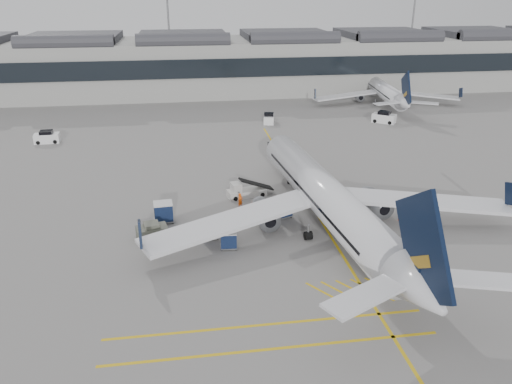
{
  "coord_description": "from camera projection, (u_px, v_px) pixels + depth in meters",
  "views": [
    {
      "loc": [
        -2.88,
        -37.57,
        21.4
      ],
      "look_at": [
        3.32,
        4.0,
        4.0
      ],
      "focal_mm": 35.0,
      "sensor_mm": 36.0,
      "label": 1
    }
  ],
  "objects": [
    {
      "name": "service_van_left",
      "position": [
        47.0,
        137.0,
        73.28
      ],
      "size": [
        3.62,
        1.98,
        1.81
      ],
      "rotation": [
        0.0,
        0.0,
        0.06
      ],
      "color": "white",
      "rests_on": "ground"
    },
    {
      "name": "baggage_cart_a",
      "position": [
        281.0,
        207.0,
        49.48
      ],
      "size": [
        2.31,
        2.11,
        1.98
      ],
      "rotation": [
        0.0,
        0.0,
        0.36
      ],
      "color": "gray",
      "rests_on": "ground"
    },
    {
      "name": "apron_markings",
      "position": [
        309.0,
        202.0,
        53.41
      ],
      "size": [
        0.25,
        60.0,
        0.01
      ],
      "primitive_type": "cube",
      "color": "gold",
      "rests_on": "ground"
    },
    {
      "name": "baggage_cart_b",
      "position": [
        229.0,
        239.0,
        43.71
      ],
      "size": [
        1.58,
        1.33,
        1.58
      ],
      "rotation": [
        0.0,
        0.0,
        -0.06
      ],
      "color": "gray",
      "rests_on": "ground"
    },
    {
      "name": "airliner_far",
      "position": [
        384.0,
        91.0,
        97.16
      ],
      "size": [
        28.57,
        31.37,
        8.35
      ],
      "rotation": [
        0.0,
        0.0,
        -0.12
      ],
      "color": "silver",
      "rests_on": "ground"
    },
    {
      "name": "pushback_tug",
      "position": [
        152.0,
        232.0,
        45.44
      ],
      "size": [
        3.04,
        2.21,
        1.54
      ],
      "rotation": [
        0.0,
        0.0,
        0.21
      ],
      "color": "#56584B",
      "rests_on": "ground"
    },
    {
      "name": "ramp_agent_b",
      "position": [
        255.0,
        206.0,
        50.48
      ],
      "size": [
        0.99,
        0.92,
        1.63
      ],
      "primitive_type": "imported",
      "rotation": [
        0.0,
        0.0,
        3.64
      ],
      "color": "#FF600D",
      "rests_on": "ground"
    },
    {
      "name": "terminal",
      "position": [
        194.0,
        63.0,
        106.29
      ],
      "size": [
        200.0,
        20.45,
        12.4
      ],
      "color": "#9E9E99",
      "rests_on": "ground"
    },
    {
      "name": "baggage_cart_d",
      "position": [
        209.0,
        229.0,
        45.39
      ],
      "size": [
        1.78,
        1.53,
        1.72
      ],
      "rotation": [
        0.0,
        0.0,
        0.11
      ],
      "color": "gray",
      "rests_on": "ground"
    },
    {
      "name": "light_masts",
      "position": [
        183.0,
        18.0,
        115.73
      ],
      "size": [
        113.0,
        0.6,
        25.45
      ],
      "color": "slate",
      "rests_on": "ground"
    },
    {
      "name": "safety_cone_nose",
      "position": [
        278.0,
        162.0,
        64.74
      ],
      "size": [
        0.32,
        0.32,
        0.45
      ],
      "primitive_type": "cone",
      "color": "#F24C0A",
      "rests_on": "ground"
    },
    {
      "name": "ground",
      "position": [
        225.0,
        255.0,
        42.91
      ],
      "size": [
        220.0,
        220.0,
        0.0
      ],
      "primitive_type": "plane",
      "color": "gray",
      "rests_on": "ground"
    },
    {
      "name": "baggage_cart_c",
      "position": [
        163.0,
        212.0,
        48.49
      ],
      "size": [
        2.04,
        1.73,
        2.02
      ],
      "rotation": [
        0.0,
        0.0,
        0.08
      ],
      "color": "gray",
      "rests_on": "ground"
    },
    {
      "name": "belt_loader",
      "position": [
        246.0,
        191.0,
        54.61
      ],
      "size": [
        5.28,
        2.49,
        2.09
      ],
      "rotation": [
        0.0,
        0.0,
        0.21
      ],
      "color": "beige",
      "rests_on": "ground"
    },
    {
      "name": "safety_cone_engine",
      "position": [
        400.0,
        218.0,
        49.07
      ],
      "size": [
        0.39,
        0.39,
        0.54
      ],
      "primitive_type": "cone",
      "color": "#F24C0A",
      "rests_on": "ground"
    },
    {
      "name": "ramp_agent_a",
      "position": [
        240.0,
        201.0,
        51.68
      ],
      "size": [
        0.7,
        0.66,
        1.61
      ],
      "primitive_type": "imported",
      "rotation": [
        0.0,
        0.0,
        0.65
      ],
      "color": "#FE580D",
      "rests_on": "ground"
    },
    {
      "name": "service_van_right",
      "position": [
        384.0,
        118.0,
        84.03
      ],
      "size": [
        4.14,
        3.8,
        1.94
      ],
      "rotation": [
        0.0,
        0.0,
        -0.66
      ],
      "color": "white",
      "rests_on": "ground"
    },
    {
      "name": "service_van_mid",
      "position": [
        269.0,
        119.0,
        83.86
      ],
      "size": [
        2.27,
        3.56,
        1.69
      ],
      "rotation": [
        0.0,
        0.0,
        1.37
      ],
      "color": "white",
      "rests_on": "ground"
    },
    {
      "name": "airliner_main",
      "position": [
        328.0,
        199.0,
        46.48
      ],
      "size": [
        35.34,
        38.76,
        10.31
      ],
      "rotation": [
        0.0,
        0.0,
        0.09
      ],
      "color": "silver",
      "rests_on": "ground"
    }
  ]
}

